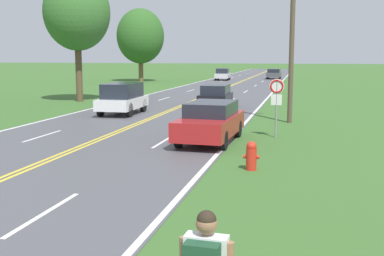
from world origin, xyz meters
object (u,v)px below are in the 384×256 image
(traffic_sign, at_px, (277,94))
(car_black_hatchback_mid_near, at_px, (216,95))
(tree_behind_sign, at_px, (140,36))
(car_white_suv_approaching, at_px, (123,98))
(car_dark_grey_hatchback_receding, at_px, (274,73))
(tree_left_verge, at_px, (77,13))
(car_red_sedan_nearest, at_px, (211,121))
(fire_hydrant, at_px, (251,155))
(car_silver_sedan_mid_far, at_px, (223,74))

(traffic_sign, distance_m, car_black_hatchback_mid_near, 12.22)
(tree_behind_sign, distance_m, car_white_suv_approaching, 35.54)
(car_dark_grey_hatchback_receding, bearing_deg, tree_left_verge, -16.34)
(tree_left_verge, relative_size, car_red_sedan_nearest, 1.93)
(tree_behind_sign, height_order, car_white_suv_approaching, tree_behind_sign)
(car_black_hatchback_mid_near, relative_size, car_dark_grey_hatchback_receding, 0.95)
(fire_hydrant, distance_m, car_silver_sedan_mid_far, 51.97)
(car_red_sedan_nearest, bearing_deg, car_black_hatchback_mid_near, -168.01)
(car_red_sedan_nearest, relative_size, car_white_suv_approaching, 1.14)
(car_silver_sedan_mid_far, bearing_deg, car_red_sedan_nearest, -173.72)
(tree_left_verge, xyz_separation_m, car_white_suv_approaching, (5.90, -6.51, -5.43))
(car_dark_grey_hatchback_receding, bearing_deg, car_silver_sedan_mid_far, -50.46)
(traffic_sign, xyz_separation_m, car_black_hatchback_mid_near, (-4.58, 11.28, -1.03))
(fire_hydrant, xyz_separation_m, car_black_hatchback_mid_near, (-4.22, 17.20, 0.35))
(traffic_sign, height_order, tree_behind_sign, tree_behind_sign)
(tree_left_verge, height_order, car_dark_grey_hatchback_receding, tree_left_verge)
(traffic_sign, height_order, car_dark_grey_hatchback_receding, traffic_sign)
(traffic_sign, relative_size, car_silver_sedan_mid_far, 0.60)
(traffic_sign, bearing_deg, car_white_suv_approaching, 146.19)
(car_black_hatchback_mid_near, bearing_deg, fire_hydrant, 12.82)
(car_red_sedan_nearest, relative_size, car_black_hatchback_mid_near, 1.28)
(tree_behind_sign, relative_size, car_red_sedan_nearest, 1.96)
(tree_behind_sign, height_order, car_red_sedan_nearest, tree_behind_sign)
(tree_behind_sign, xyz_separation_m, car_red_sedan_nearest, (17.20, -41.27, -4.97))
(car_black_hatchback_mid_near, distance_m, car_silver_sedan_mid_far, 34.30)
(tree_behind_sign, bearing_deg, traffic_sign, -63.67)
(car_dark_grey_hatchback_receding, bearing_deg, car_white_suv_approaching, -6.61)
(tree_left_verge, bearing_deg, fire_hydrant, -51.73)
(fire_hydrant, distance_m, car_white_suv_approaching, 14.83)
(fire_hydrant, relative_size, car_silver_sedan_mid_far, 0.21)
(tree_behind_sign, bearing_deg, fire_hydrant, -67.09)
(tree_left_verge, bearing_deg, car_white_suv_approaching, -47.85)
(car_red_sedan_nearest, height_order, car_black_hatchback_mid_near, car_red_sedan_nearest)
(tree_left_verge, xyz_separation_m, car_dark_grey_hatchback_receding, (11.72, 37.85, -5.61))
(tree_behind_sign, bearing_deg, car_silver_sedan_mid_far, 29.31)
(car_red_sedan_nearest, height_order, car_white_suv_approaching, car_white_suv_approaching)
(car_red_sedan_nearest, xyz_separation_m, car_white_suv_approaching, (-6.64, 7.67, 0.13))
(tree_behind_sign, distance_m, car_dark_grey_hatchback_receding, 20.24)
(car_dark_grey_hatchback_receding, bearing_deg, car_red_sedan_nearest, 1.77)
(car_white_suv_approaching, bearing_deg, car_red_sedan_nearest, -140.71)
(car_red_sedan_nearest, height_order, car_dark_grey_hatchback_receding, car_red_sedan_nearest)
(car_red_sedan_nearest, relative_size, car_silver_sedan_mid_far, 1.17)
(tree_left_verge, bearing_deg, traffic_sign, -40.06)
(tree_behind_sign, xyz_separation_m, car_silver_sedan_mid_far, (9.81, 5.51, -4.96))
(car_black_hatchback_mid_near, distance_m, car_dark_grey_hatchback_receding, 39.18)
(fire_hydrant, distance_m, car_red_sedan_nearest, 4.81)
(traffic_sign, xyz_separation_m, car_white_suv_approaching, (-9.07, 6.07, -0.87))
(car_white_suv_approaching, height_order, car_dark_grey_hatchback_receding, car_white_suv_approaching)
(car_silver_sedan_mid_far, bearing_deg, tree_left_verge, 168.33)
(fire_hydrant, bearing_deg, car_white_suv_approaching, 125.97)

